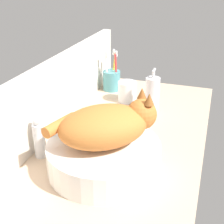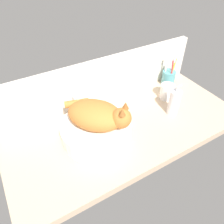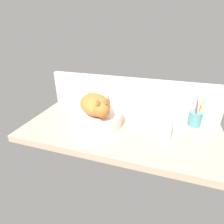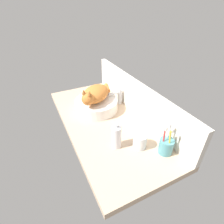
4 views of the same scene
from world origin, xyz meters
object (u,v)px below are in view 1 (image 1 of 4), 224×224
toothbrush_cup (112,80)px  water_glass (127,92)px  sink_basin (102,156)px  faucet (42,136)px  soap_dispenser (152,94)px  cat (106,124)px

toothbrush_cup → water_glass: toothbrush_cup is taller
water_glass → sink_basin: bearing=-172.1°
faucet → soap_dispenser: 48.91cm
water_glass → cat: bearing=-170.8°
cat → soap_dispenser: bearing=-5.9°
cat → sink_basin: bearing=133.1°
cat → water_glass: cat is taller
faucet → soap_dispenser: bearing=-29.6°
sink_basin → toothbrush_cup: 61.06cm
sink_basin → faucet: faucet is taller
soap_dispenser → water_glass: size_ratio=2.00×
soap_dispenser → toothbrush_cup: (16.44, 22.38, -2.13)cm
soap_dispenser → cat: bearing=174.1°
soap_dispenser → toothbrush_cup: toothbrush_cup is taller
toothbrush_cup → water_glass: size_ratio=2.17×
faucet → water_glass: (48.90, -12.16, -3.43)cm
cat → toothbrush_cup: bearing=17.4°
cat → water_glass: 49.28cm
sink_basin → soap_dispenser: soap_dispenser is taller
sink_basin → soap_dispenser: (42.16, -5.25, 2.96)cm
faucet → water_glass: size_ratio=1.58×
faucet → toothbrush_cup: bearing=-1.7°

